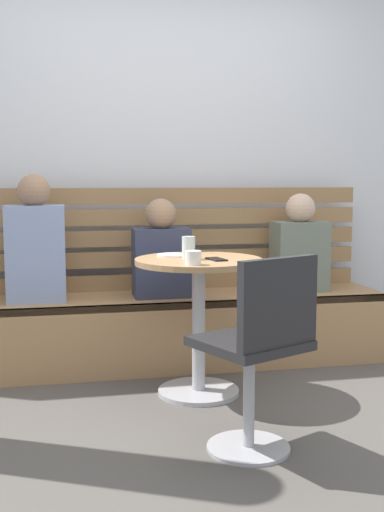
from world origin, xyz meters
name	(u,v)px	position (x,y,z in m)	size (l,w,h in m)	color
ground	(216,440)	(0.00, 0.00, 0.00)	(8.00, 8.00, 0.00)	#514C47
back_wall	(158,136)	(0.00, 1.64, 1.45)	(5.20, 0.10, 2.90)	silver
booth_bench	(170,330)	(0.00, 1.20, 0.22)	(2.70, 0.52, 0.44)	#A87C51
booth_backrest	(163,238)	(0.00, 1.44, 0.78)	(2.65, 0.04, 0.66)	#9A7249
cafe_table	(199,300)	(0.06, 0.62, 0.52)	(0.68, 0.68, 0.74)	#ADADB2
white_chair	(260,347)	(0.14, -0.18, 0.46)	(0.53, 0.53, 0.85)	#ADADB2
person_adult	(35,245)	(-0.80, 1.18, 0.78)	(0.34, 0.22, 0.75)	#8C9EC6
person_child_left	(300,248)	(0.86, 1.21, 0.72)	(0.34, 0.22, 0.63)	slate
person_child_middle	(161,254)	(-0.06, 1.18, 0.70)	(0.34, 0.22, 0.60)	#333851
cup_ceramic_white	(193,258)	(-0.02, 0.38, 0.78)	(0.08, 0.08, 0.07)	white
cup_glass_tall	(189,248)	(0.00, 0.61, 0.80)	(0.07, 0.07, 0.12)	silver
plate_small	(172,255)	(-0.06, 0.75, 0.75)	(0.17, 0.17, 0.01)	white
phone_on_table	(216,259)	(0.13, 0.55, 0.74)	(0.07, 0.14, 0.01)	black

